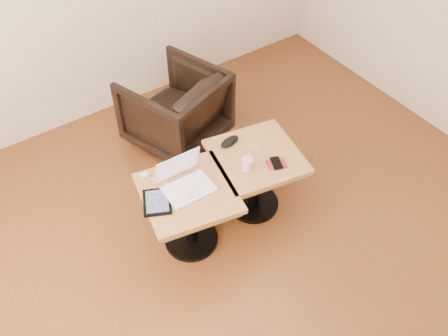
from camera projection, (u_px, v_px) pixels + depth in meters
room_shell at (271, 128)px, 2.40m from camera, size 4.52×4.52×2.71m
side_table_left at (189, 204)px, 3.30m from camera, size 0.69×0.69×0.53m
side_table_right at (256, 168)px, 3.54m from camera, size 0.68×0.68×0.53m
laptop at (185, 182)px, 3.21m from camera, size 0.32×0.27×0.22m
tablet at (157, 202)px, 3.14m from camera, size 0.25×0.28×0.02m
charging_adapter at (144, 175)px, 3.29m from camera, size 0.05×0.05×0.03m
glasses_case at (230, 142)px, 3.50m from camera, size 0.17×0.10×0.05m
striped_cup at (247, 164)px, 3.31m from camera, size 0.09×0.09×0.10m
earbuds_tangle at (257, 147)px, 3.49m from camera, size 0.08×0.06×0.02m
phone_on_sleeve at (276, 163)px, 3.37m from camera, size 0.16×0.14×0.02m
armchair at (175, 109)px, 4.11m from camera, size 0.90×0.91×0.66m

